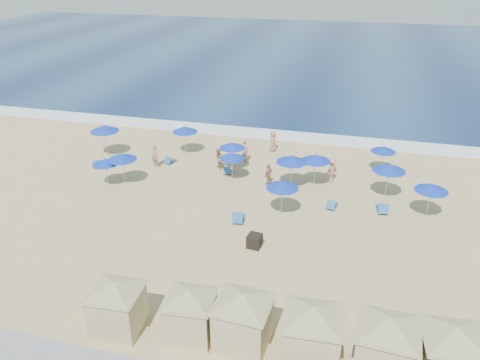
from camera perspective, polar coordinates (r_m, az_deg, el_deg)
name	(u,v)px	position (r m, az deg, el deg)	size (l,w,h in m)	color
ground	(244,225)	(28.06, 0.44, -5.46)	(160.00, 160.00, 0.00)	tan
ocean	(327,53)	(79.79, 10.51, 14.98)	(160.00, 80.00, 0.06)	#0D224C
surf_line	(286,136)	(41.79, 5.68, 5.39)	(160.00, 2.50, 0.08)	white
trash_bin	(255,241)	(25.91, 1.78, -7.43)	(0.74, 0.74, 0.74)	black
cabana_0	(116,299)	(20.89, -14.86, -13.88)	(4.28, 4.28, 2.69)	#C8B788
cabana_1	(190,307)	(20.08, -6.14, -15.09)	(4.12, 4.12, 2.59)	#C8B788
cabana_2	(243,313)	(19.51, 0.39, -15.85)	(4.50, 4.50, 2.83)	#C8B788
cabana_3	(313,327)	(19.03, 8.85, -17.28)	(4.67, 4.67, 2.93)	#C8B788
cabana_4	(387,338)	(19.20, 17.50, -17.93)	(4.66, 4.66, 2.93)	#C8B788
cabana_5	(453,348)	(19.69, 24.56, -18.12)	(4.63, 4.63, 2.91)	#C8B788
umbrella_0	(104,128)	(38.30, -16.20, 6.08)	(2.30, 2.30, 2.62)	#A5A8AD
umbrella_1	(105,162)	(33.24, -16.13, 2.18)	(1.82, 1.82, 2.07)	#A5A8AD
umbrella_2	(185,129)	(37.50, -6.74, 6.18)	(2.08, 2.08, 2.37)	#A5A8AD
umbrella_3	(122,157)	(33.10, -14.20, 2.78)	(2.07, 2.07, 2.36)	#A5A8AD
umbrella_4	(232,145)	(34.38, -0.97, 4.25)	(1.95, 1.95, 2.21)	#A5A8AD
umbrella_5	(232,156)	(32.82, -0.96, 2.98)	(1.84, 1.84, 2.09)	#A5A8AD
umbrella_6	(282,185)	(28.34, 5.20, -0.57)	(2.04, 2.04, 2.33)	#A5A8AD
umbrella_7	(316,158)	(32.26, 9.22, 2.67)	(2.09, 2.09, 2.37)	#A5A8AD
umbrella_8	(292,159)	(31.74, 6.32, 2.56)	(2.14, 2.14, 2.43)	#A5A8AD
umbrella_9	(383,149)	(35.52, 17.09, 3.64)	(1.85, 1.85, 2.11)	#A5A8AD
umbrella_10	(389,167)	(31.68, 17.74, 1.47)	(2.19, 2.19, 2.49)	#A5A8AD
umbrella_11	(432,188)	(30.19, 22.34, -0.85)	(2.03, 2.03, 2.31)	#A5A8AD
beach_chair_0	(98,164)	(36.97, -16.87, 1.87)	(0.77, 1.31, 0.68)	#2A5C9C
beach_chair_1	(170,160)	(36.49, -8.53, 2.39)	(0.72, 1.23, 0.63)	#2A5C9C
beach_chair_2	(227,171)	(34.38, -1.62, 1.16)	(0.81, 1.23, 0.62)	#2A5C9C
beach_chair_3	(238,217)	(28.27, -0.22, -4.57)	(0.82, 1.47, 0.77)	#2A5C9C
beach_chair_4	(332,205)	(30.29, 11.15, -2.96)	(0.72, 1.27, 0.66)	#2A5C9C
beach_chair_5	(382,208)	(30.59, 16.97, -3.30)	(0.76, 1.44, 0.76)	#2A5C9C
beachgoer_0	(155,157)	(35.68, -10.32, 2.84)	(0.64, 0.42, 1.74)	tan
beachgoer_1	(218,159)	(34.84, -2.67, 2.54)	(0.78, 0.61, 1.60)	tan
beachgoer_2	(268,174)	(32.50, 3.47, 0.69)	(0.91, 0.38, 1.56)	tan
beachgoer_3	(331,170)	(33.33, 11.04, 1.18)	(1.20, 0.69, 1.86)	tan
beachgoer_4	(273,141)	(38.24, 4.05, 4.78)	(0.84, 0.55, 1.72)	tan
beachgoer_5	(245,150)	(36.05, 0.64, 3.62)	(0.68, 0.45, 1.86)	tan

